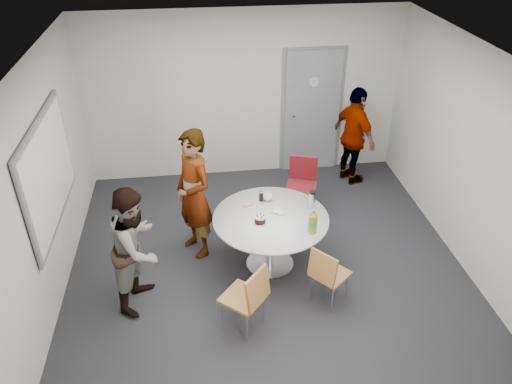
{
  "coord_description": "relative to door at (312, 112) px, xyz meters",
  "views": [
    {
      "loc": [
        -0.78,
        -4.93,
        4.23
      ],
      "look_at": [
        -0.11,
        0.25,
        0.96
      ],
      "focal_mm": 35.0,
      "sensor_mm": 36.0,
      "label": 1
    }
  ],
  "objects": [
    {
      "name": "floor",
      "position": [
        -1.1,
        -2.48,
        -1.03
      ],
      "size": [
        5.0,
        5.0,
        0.0
      ],
      "primitive_type": "plane",
      "color": "#232327",
      "rests_on": "ground"
    },
    {
      "name": "ceiling",
      "position": [
        -1.1,
        -2.48,
        1.67
      ],
      "size": [
        5.0,
        5.0,
        0.0
      ],
      "primitive_type": "plane",
      "rotation": [
        3.14,
        0.0,
        0.0
      ],
      "color": "silver",
      "rests_on": "wall_back"
    },
    {
      "name": "wall_back",
      "position": [
        -1.1,
        0.02,
        0.32
      ],
      "size": [
        5.0,
        0.0,
        5.0
      ],
      "primitive_type": "plane",
      "rotation": [
        1.57,
        0.0,
        0.0
      ],
      "color": "beige",
      "rests_on": "floor"
    },
    {
      "name": "wall_left",
      "position": [
        -3.6,
        -2.48,
        0.32
      ],
      "size": [
        0.0,
        5.0,
        5.0
      ],
      "primitive_type": "plane",
      "rotation": [
        1.57,
        0.0,
        1.57
      ],
      "color": "beige",
      "rests_on": "floor"
    },
    {
      "name": "wall_right",
      "position": [
        1.4,
        -2.48,
        0.32
      ],
      "size": [
        0.0,
        5.0,
        5.0
      ],
      "primitive_type": "plane",
      "rotation": [
        1.57,
        0.0,
        -1.57
      ],
      "color": "beige",
      "rests_on": "floor"
    },
    {
      "name": "wall_front",
      "position": [
        -1.1,
        -4.98,
        0.32
      ],
      "size": [
        5.0,
        0.0,
        5.0
      ],
      "primitive_type": "plane",
      "rotation": [
        -1.57,
        0.0,
        0.0
      ],
      "color": "beige",
      "rests_on": "floor"
    },
    {
      "name": "door",
      "position": [
        0.0,
        0.0,
        0.0
      ],
      "size": [
        1.02,
        0.17,
        2.12
      ],
      "color": "gray",
      "rests_on": "wall_back"
    },
    {
      "name": "whiteboard",
      "position": [
        -3.56,
        -2.28,
        0.42
      ],
      "size": [
        0.04,
        1.9,
        1.25
      ],
      "color": "slate",
      "rests_on": "wall_left"
    },
    {
      "name": "table",
      "position": [
        -1.03,
        -2.48,
        -0.38
      ],
      "size": [
        1.42,
        1.42,
        1.06
      ],
      "color": "silver",
      "rests_on": "floor"
    },
    {
      "name": "chair_near_left",
      "position": [
        -1.45,
        -3.54,
        -0.51
      ],
      "size": [
        0.59,
        0.58,
        0.85
      ],
      "rotation": [
        0.0,
        0.0,
        0.87
      ],
      "color": "brown",
      "rests_on": "floor"
    },
    {
      "name": "chair_near_right",
      "position": [
        -0.53,
        -3.25,
        -0.56
      ],
      "size": [
        0.54,
        0.54,
        0.78
      ],
      "rotation": [
        0.0,
        0.0,
        -0.87
      ],
      "color": "brown",
      "rests_on": "floor"
    },
    {
      "name": "chair_far",
      "position": [
        -0.41,
        -1.32,
        -0.48
      ],
      "size": [
        0.54,
        0.56,
        0.89
      ],
      "rotation": [
        0.0,
        0.0,
        2.83
      ],
      "color": "maroon",
      "rests_on": "floor"
    },
    {
      "name": "person_main",
      "position": [
        -1.97,
        -2.05,
        -0.15
      ],
      "size": [
        0.68,
        0.76,
        1.75
      ],
      "primitive_type": "imported",
      "rotation": [
        0.0,
        0.0,
        -1.04
      ],
      "color": "#A5C6EA",
      "rests_on": "floor"
    },
    {
      "name": "person_left",
      "position": [
        -2.64,
        -2.89,
        -0.26
      ],
      "size": [
        0.78,
        0.89,
        1.52
      ],
      "primitive_type": "imported",
      "rotation": [
        0.0,
        0.0,
        1.24
      ],
      "color": "white",
      "rests_on": "floor"
    },
    {
      "name": "person_right",
      "position": [
        0.58,
        -0.53,
        -0.22
      ],
      "size": [
        0.7,
        1.02,
        1.6
      ],
      "primitive_type": "imported",
      "rotation": [
        0.0,
        0.0,
        1.94
      ],
      "color": "black",
      "rests_on": "floor"
    }
  ]
}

